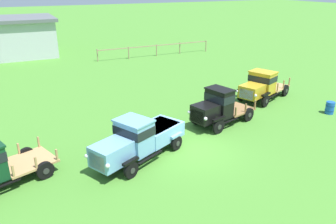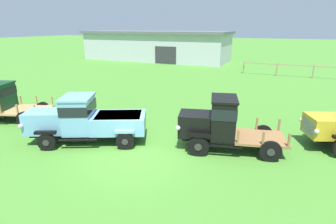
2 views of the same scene
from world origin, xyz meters
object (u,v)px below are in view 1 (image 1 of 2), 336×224
(vintage_truck_midrow_center, at_px, (217,107))
(oil_drum_beside_row, at_px, (330,108))
(vintage_truck_second_in_line, at_px, (138,139))
(vintage_truck_far_side, at_px, (260,86))

(vintage_truck_midrow_center, bearing_deg, oil_drum_beside_row, -12.14)
(vintage_truck_second_in_line, relative_size, vintage_truck_far_side, 1.02)
(oil_drum_beside_row, bearing_deg, vintage_truck_second_in_line, -179.81)
(vintage_truck_midrow_center, bearing_deg, vintage_truck_far_side, 24.03)
(vintage_truck_midrow_center, xyz_separation_m, vintage_truck_far_side, (5.35, 2.39, -0.05))
(vintage_truck_far_side, xyz_separation_m, oil_drum_beside_row, (2.42, -4.06, -0.72))
(vintage_truck_far_side, distance_m, oil_drum_beside_row, 4.78)
(vintage_truck_second_in_line, xyz_separation_m, oil_drum_beside_row, (13.42, 0.04, -0.66))
(vintage_truck_second_in_line, bearing_deg, vintage_truck_far_side, 20.44)
(vintage_truck_second_in_line, height_order, vintage_truck_far_side, vintage_truck_second_in_line)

